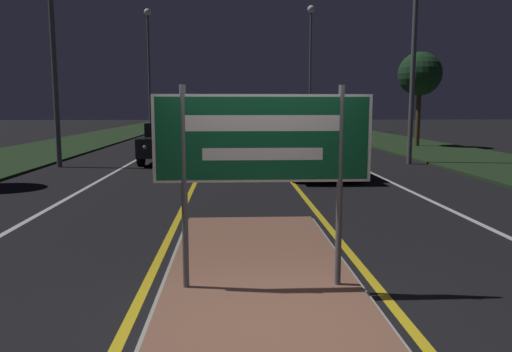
# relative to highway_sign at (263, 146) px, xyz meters

# --- Properties ---
(ground_plane) EXTENTS (160.00, 160.00, 0.00)m
(ground_plane) POSITION_rel_highway_sign_xyz_m (0.00, -0.85, -1.70)
(ground_plane) COLOR black
(median_island) EXTENTS (2.38, 7.29, 0.10)m
(median_island) POSITION_rel_highway_sign_xyz_m (0.00, 0.00, -1.66)
(median_island) COLOR #999993
(median_island) RESTS_ON ground_plane
(verge_left) EXTENTS (5.00, 100.00, 0.08)m
(verge_left) POSITION_rel_highway_sign_xyz_m (-9.50, 19.15, -1.66)
(verge_left) COLOR #1E3319
(verge_left) RESTS_ON ground_plane
(verge_right) EXTENTS (5.00, 100.00, 0.08)m
(verge_right) POSITION_rel_highway_sign_xyz_m (9.50, 19.15, -1.66)
(verge_right) COLOR #1E3319
(verge_right) RESTS_ON ground_plane
(centre_line_yellow_left) EXTENTS (0.12, 70.00, 0.01)m
(centre_line_yellow_left) POSITION_rel_highway_sign_xyz_m (-1.38, 24.15, -1.70)
(centre_line_yellow_left) COLOR gold
(centre_line_yellow_left) RESTS_ON ground_plane
(centre_line_yellow_right) EXTENTS (0.12, 70.00, 0.01)m
(centre_line_yellow_right) POSITION_rel_highway_sign_xyz_m (1.38, 24.15, -1.70)
(centre_line_yellow_right) COLOR gold
(centre_line_yellow_right) RESTS_ON ground_plane
(lane_line_white_left) EXTENTS (0.12, 70.00, 0.01)m
(lane_line_white_left) POSITION_rel_highway_sign_xyz_m (-4.20, 24.15, -1.70)
(lane_line_white_left) COLOR silver
(lane_line_white_left) RESTS_ON ground_plane
(lane_line_white_right) EXTENTS (0.12, 70.00, 0.01)m
(lane_line_white_right) POSITION_rel_highway_sign_xyz_m (4.20, 24.15, -1.70)
(lane_line_white_right) COLOR silver
(lane_line_white_right) RESTS_ON ground_plane
(edge_line_white_left) EXTENTS (0.10, 70.00, 0.01)m
(edge_line_white_left) POSITION_rel_highway_sign_xyz_m (-7.20, 24.15, -1.70)
(edge_line_white_left) COLOR silver
(edge_line_white_left) RESTS_ON ground_plane
(edge_line_white_right) EXTENTS (0.10, 70.00, 0.01)m
(edge_line_white_right) POSITION_rel_highway_sign_xyz_m (7.20, 24.15, -1.70)
(edge_line_white_right) COLOR silver
(edge_line_white_right) RESTS_ON ground_plane
(highway_sign) EXTENTS (2.41, 0.07, 2.27)m
(highway_sign) POSITION_rel_highway_sign_xyz_m (0.00, 0.00, 0.00)
(highway_sign) COLOR #56565B
(highway_sign) RESTS_ON median_island
(streetlight_left_far) EXTENTS (0.50, 0.50, 9.24)m
(streetlight_left_far) POSITION_rel_highway_sign_xyz_m (-6.40, 32.46, 4.10)
(streetlight_left_far) COLOR #56565B
(streetlight_left_far) RESTS_ON ground_plane
(streetlight_right_near) EXTENTS (0.53, 0.53, 9.20)m
(streetlight_right_near) POSITION_rel_highway_sign_xyz_m (6.33, 12.87, 4.24)
(streetlight_right_near) COLOR #56565B
(streetlight_right_near) RESTS_ON ground_plane
(streetlight_right_far) EXTENTS (0.63, 0.63, 10.66)m
(streetlight_right_far) POSITION_rel_highway_sign_xyz_m (6.47, 37.97, 5.67)
(streetlight_right_far) COLOR #56565B
(streetlight_right_far) RESTS_ON ground_plane
(car_receding_0) EXTENTS (1.97, 4.17, 1.52)m
(car_receding_0) POSITION_rel_highway_sign_xyz_m (2.36, 9.67, -0.90)
(car_receding_0) COLOR black
(car_receding_0) RESTS_ON ground_plane
(car_receding_1) EXTENTS (1.89, 4.76, 1.46)m
(car_receding_1) POSITION_rel_highway_sign_xyz_m (2.51, 21.11, -0.92)
(car_receding_1) COLOR black
(car_receding_1) RESTS_ON ground_plane
(car_receding_2) EXTENTS (2.04, 4.77, 1.43)m
(car_receding_2) POSITION_rel_highway_sign_xyz_m (2.61, 32.97, -0.94)
(car_receding_2) COLOR silver
(car_receding_2) RESTS_ON ground_plane
(car_receding_3) EXTENTS (1.88, 4.33, 1.45)m
(car_receding_3) POSITION_rel_highway_sign_xyz_m (5.74, 43.18, -0.94)
(car_receding_3) COLOR maroon
(car_receding_3) RESTS_ON ground_plane
(car_approaching_0) EXTENTS (1.85, 4.50, 1.52)m
(car_approaching_0) POSITION_rel_highway_sign_xyz_m (-2.82, 14.19, -0.90)
(car_approaching_0) COLOR black
(car_approaching_0) RESTS_ON ground_plane
(car_approaching_1) EXTENTS (2.04, 4.36, 1.39)m
(car_approaching_1) POSITION_rel_highway_sign_xyz_m (-2.56, 29.48, -0.94)
(car_approaching_1) COLOR #4C514C
(car_approaching_1) RESTS_ON ground_plane
(car_approaching_2) EXTENTS (2.02, 4.48, 1.55)m
(car_approaching_2) POSITION_rel_highway_sign_xyz_m (-2.64, 39.87, -0.89)
(car_approaching_2) COLOR maroon
(car_approaching_2) RESTS_ON ground_plane
(roadside_palm_right) EXTENTS (2.27, 2.27, 4.91)m
(roadside_palm_right) POSITION_rel_highway_sign_xyz_m (9.54, 20.63, 2.12)
(roadside_palm_right) COLOR #4C3823
(roadside_palm_right) RESTS_ON verge_right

